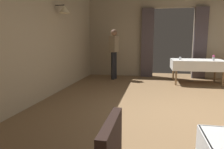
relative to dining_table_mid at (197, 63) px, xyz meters
The scene contains 7 objects.
ground 3.16m from the dining_table_mid, 102.07° to the right, with size 10.08×10.08×0.00m, color olive.
wall_left 4.96m from the dining_table_mid, 141.83° to the right, with size 0.49×8.40×3.00m.
wall_back 1.58m from the dining_table_mid, 119.11° to the left, with size 6.40×0.27×3.00m.
dining_table_mid is the anchor object (origin of this frame).
flower_vase_mid 0.51m from the dining_table_mid, 34.00° to the right, with size 0.07×0.07×0.17m.
glass_mid_b 0.57m from the dining_table_mid, 164.84° to the right, with size 0.07×0.07×0.09m, color silver.
person_waiter_by_doorway 2.72m from the dining_table_mid, behind, with size 0.31×0.41×1.72m.
Camera 1 is at (-0.75, -3.82, 1.31)m, focal length 33.42 mm.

